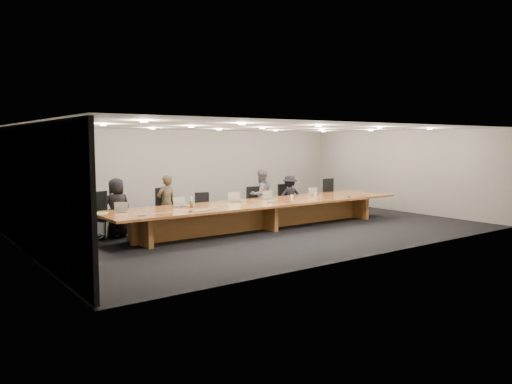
% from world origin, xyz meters
% --- Properties ---
extents(ground, '(12.00, 12.00, 0.00)m').
position_xyz_m(ground, '(0.00, 0.00, 0.00)').
color(ground, black).
rests_on(ground, ground).
extents(back_wall, '(12.00, 0.02, 2.80)m').
position_xyz_m(back_wall, '(0.00, 4.00, 1.40)').
color(back_wall, '#B3AEA3').
rests_on(back_wall, ground).
extents(left_wall_panel, '(0.08, 7.84, 2.74)m').
position_xyz_m(left_wall_panel, '(-5.94, 0.00, 1.37)').
color(left_wall_panel, black).
rests_on(left_wall_panel, ground).
extents(conference_table, '(9.00, 1.80, 0.75)m').
position_xyz_m(conference_table, '(0.00, 0.00, 0.52)').
color(conference_table, brown).
rests_on(conference_table, ground).
extents(chair_far_left, '(0.75, 0.75, 1.19)m').
position_xyz_m(chair_far_left, '(-3.99, 1.26, 0.59)').
color(chair_far_left, black).
rests_on(chair_far_left, ground).
extents(chair_left, '(0.61, 0.61, 1.17)m').
position_xyz_m(chair_left, '(-2.21, 1.34, 0.59)').
color(chair_left, black).
rests_on(chair_left, ground).
extents(chair_mid_left, '(0.58, 0.58, 0.99)m').
position_xyz_m(chair_mid_left, '(-1.15, 1.20, 0.50)').
color(chair_mid_left, black).
rests_on(chair_mid_left, ground).
extents(chair_mid_right, '(0.56, 0.56, 1.05)m').
position_xyz_m(chair_mid_right, '(0.74, 1.28, 0.53)').
color(chair_mid_right, black).
rests_on(chair_mid_right, ground).
extents(chair_right, '(0.65, 0.65, 1.07)m').
position_xyz_m(chair_right, '(2.02, 1.33, 0.54)').
color(chair_right, black).
rests_on(chair_right, ground).
extents(chair_far_right, '(0.62, 0.62, 1.17)m').
position_xyz_m(chair_far_right, '(3.93, 1.19, 0.58)').
color(chair_far_right, black).
rests_on(chair_far_right, ground).
extents(person_a, '(0.74, 0.49, 1.50)m').
position_xyz_m(person_a, '(-3.70, 1.18, 0.75)').
color(person_a, black).
rests_on(person_a, ground).
extents(person_b, '(0.60, 0.44, 1.53)m').
position_xyz_m(person_b, '(-2.33, 1.17, 0.76)').
color(person_b, '#392F1F').
rests_on(person_b, ground).
extents(person_c, '(0.77, 0.60, 1.57)m').
position_xyz_m(person_c, '(0.83, 1.17, 0.79)').
color(person_c, '#545456').
rests_on(person_c, ground).
extents(person_d, '(0.98, 0.75, 1.34)m').
position_xyz_m(person_d, '(1.99, 1.20, 0.67)').
color(person_d, black).
rests_on(person_d, ground).
extents(laptop_a, '(0.37, 0.33, 0.25)m').
position_xyz_m(laptop_a, '(-3.92, 0.32, 0.87)').
color(laptop_a, tan).
rests_on(laptop_a, conference_table).
extents(laptop_b, '(0.33, 0.24, 0.26)m').
position_xyz_m(laptop_b, '(-2.34, 0.30, 0.88)').
color(laptop_b, tan).
rests_on(laptop_b, conference_table).
extents(laptop_c, '(0.41, 0.34, 0.28)m').
position_xyz_m(laptop_c, '(-0.62, 0.40, 0.89)').
color(laptop_c, tan).
rests_on(laptop_c, conference_table).
extents(laptop_d, '(0.35, 0.27, 0.25)m').
position_xyz_m(laptop_d, '(0.55, 0.38, 0.88)').
color(laptop_d, tan).
rests_on(laptop_d, conference_table).
extents(laptop_e, '(0.35, 0.29, 0.24)m').
position_xyz_m(laptop_e, '(2.35, 0.42, 0.87)').
color(laptop_e, tan).
rests_on(laptop_e, conference_table).
extents(water_bottle, '(0.09, 0.09, 0.25)m').
position_xyz_m(water_bottle, '(-2.12, 0.20, 0.88)').
color(water_bottle, silver).
rests_on(water_bottle, conference_table).
extents(amber_mug, '(0.10, 0.10, 0.10)m').
position_xyz_m(amber_mug, '(-2.16, 0.10, 0.80)').
color(amber_mug, brown).
rests_on(amber_mug, conference_table).
extents(paper_cup_near, '(0.11, 0.11, 0.10)m').
position_xyz_m(paper_cup_near, '(1.24, 0.20, 0.80)').
color(paper_cup_near, white).
rests_on(paper_cup_near, conference_table).
extents(paper_cup_far, '(0.09, 0.09, 0.09)m').
position_xyz_m(paper_cup_far, '(2.31, 0.36, 0.80)').
color(paper_cup_far, white).
rests_on(paper_cup_far, conference_table).
extents(notepad, '(0.34, 0.31, 0.02)m').
position_xyz_m(notepad, '(-4.35, 0.40, 0.76)').
color(notepad, white).
rests_on(notepad, conference_table).
extents(lime_gadget, '(0.16, 0.13, 0.02)m').
position_xyz_m(lime_gadget, '(-4.34, 0.38, 0.78)').
color(lime_gadget, '#51C735').
rests_on(lime_gadget, notepad).
extents(av_box, '(0.21, 0.18, 0.03)m').
position_xyz_m(av_box, '(-3.73, -0.43, 0.76)').
color(av_box, '#B9B8BE').
rests_on(av_box, conference_table).
extents(mic_left, '(0.14, 0.14, 0.03)m').
position_xyz_m(mic_left, '(-2.58, -0.60, 0.77)').
color(mic_left, black).
rests_on(mic_left, conference_table).
extents(mic_center, '(0.14, 0.14, 0.03)m').
position_xyz_m(mic_center, '(0.01, -0.27, 0.76)').
color(mic_center, black).
rests_on(mic_center, conference_table).
extents(mic_right, '(0.16, 0.16, 0.03)m').
position_xyz_m(mic_right, '(2.79, -0.61, 0.77)').
color(mic_right, black).
rests_on(mic_right, conference_table).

